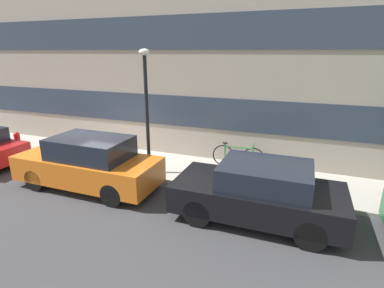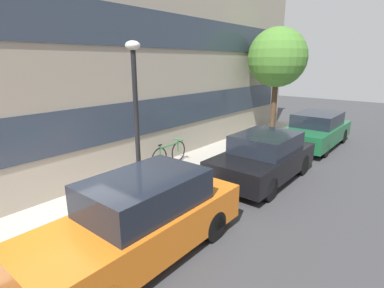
# 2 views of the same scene
# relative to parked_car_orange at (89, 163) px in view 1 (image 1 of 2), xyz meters

# --- Properties ---
(ground_plane) EXTENTS (56.00, 56.00, 0.00)m
(ground_plane) POSITION_rel_parked_car_orange_xyz_m (-0.54, 1.05, -0.75)
(ground_plane) COLOR #38383A
(sidewalk_strip) EXTENTS (28.00, 2.31, 0.11)m
(sidewalk_strip) POSITION_rel_parked_car_orange_xyz_m (-0.54, 2.21, -0.70)
(sidewalk_strip) COLOR #A8A399
(sidewalk_strip) RESTS_ON ground_plane
(rowhouse_facade) EXTENTS (28.00, 1.02, 8.11)m
(rowhouse_facade) POSITION_rel_parked_car_orange_xyz_m (-0.54, 3.80, 3.31)
(rowhouse_facade) COLOR gray
(rowhouse_facade) RESTS_ON ground_plane
(parked_car_orange) EXTENTS (4.22, 1.62, 1.54)m
(parked_car_orange) POSITION_rel_parked_car_orange_xyz_m (0.00, 0.00, 0.00)
(parked_car_orange) COLOR #D16619
(parked_car_orange) RESTS_ON ground_plane
(parked_car_black) EXTENTS (3.89, 1.78, 1.41)m
(parked_car_black) POSITION_rel_parked_car_orange_xyz_m (4.87, -0.00, -0.05)
(parked_car_black) COLOR black
(parked_car_black) RESTS_ON ground_plane
(fire_hydrant) EXTENTS (0.56, 0.31, 0.76)m
(fire_hydrant) POSITION_rel_parked_car_orange_xyz_m (-4.64, 1.50, -0.26)
(fire_hydrant) COLOR red
(fire_hydrant) RESTS_ON sidewalk_strip
(bicycle) EXTENTS (1.73, 0.44, 0.84)m
(bicycle) POSITION_rel_parked_car_orange_xyz_m (3.75, 2.86, -0.23)
(bicycle) COLOR black
(bicycle) RESTS_ON sidewalk_strip
(lamp_post) EXTENTS (0.32, 0.32, 3.82)m
(lamp_post) POSITION_rel_parked_car_orange_xyz_m (1.19, 1.41, 1.77)
(lamp_post) COLOR black
(lamp_post) RESTS_ON sidewalk_strip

